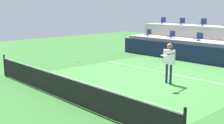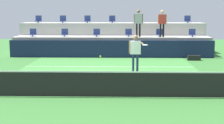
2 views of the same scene
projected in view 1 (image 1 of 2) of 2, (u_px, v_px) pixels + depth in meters
ground_plane at (135, 81)px, 13.22m from camera, size 40.00×40.00×0.00m
court_inner_paint at (149, 77)px, 13.89m from camera, size 9.00×10.00×0.01m
court_service_line at (166, 73)px, 14.83m from camera, size 9.00×0.06×0.00m
tennis_net at (62, 87)px, 10.45m from camera, size 10.48×0.08×1.07m
sponsor_backboard at (203, 55)px, 17.14m from camera, size 13.00×0.16×1.10m
seating_tier_lower at (213, 52)px, 17.99m from camera, size 13.00×1.80×1.25m
stadium_chair_lower_far_left at (148, 33)px, 21.61m from camera, size 0.44×0.40×0.52m
stadium_chair_lower_left at (172, 35)px, 20.07m from camera, size 0.44×0.40×0.52m
stadium_chair_lower_mid_left at (199, 37)px, 18.52m from camera, size 0.44×0.40×0.52m
stadium_chair_upper_far_left at (163, 21)px, 22.69m from camera, size 0.44×0.40×0.52m
stadium_chair_upper_left at (182, 22)px, 21.41m from camera, size 0.44×0.40×0.52m
stadium_chair_upper_mid_left at (203, 23)px, 20.14m from camera, size 0.44×0.40×0.52m
tennis_player at (169, 59)px, 12.55m from camera, size 0.85×1.22×1.82m
tennis_ball at (79, 62)px, 10.96m from camera, size 0.07×0.07×0.07m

